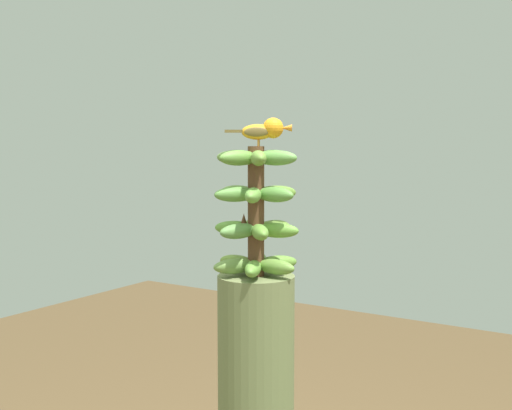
# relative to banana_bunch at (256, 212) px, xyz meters

# --- Properties ---
(banana_bunch) EXTENTS (0.24, 0.25, 0.35)m
(banana_bunch) POSITION_rel_banana_bunch_xyz_m (0.00, 0.00, 0.00)
(banana_bunch) COLOR brown
(banana_bunch) RESTS_ON banana_tree
(perched_bird) EXTENTS (0.11, 0.17, 0.08)m
(perched_bird) POSITION_rel_banana_bunch_xyz_m (0.01, -0.02, 0.22)
(perched_bird) COLOR #C68933
(perched_bird) RESTS_ON banana_bunch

